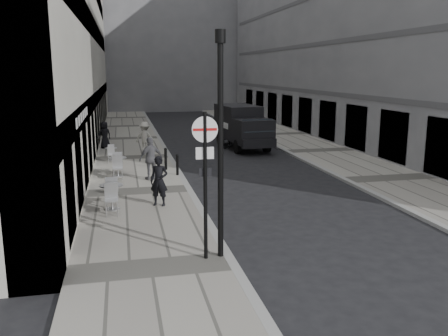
# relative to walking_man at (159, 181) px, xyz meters

# --- Properties ---
(ground) EXTENTS (120.00, 120.00, 0.00)m
(ground) POSITION_rel_walking_man_xyz_m (1.35, -8.09, -1.00)
(ground) COLOR black
(ground) RESTS_ON ground
(sidewalk) EXTENTS (4.00, 60.00, 0.12)m
(sidewalk) POSITION_rel_walking_man_xyz_m (-0.65, 9.91, -0.94)
(sidewalk) COLOR gray
(sidewalk) RESTS_ON ground
(far_sidewalk) EXTENTS (4.00, 60.00, 0.12)m
(far_sidewalk) POSITION_rel_walking_man_xyz_m (10.35, 9.91, -0.94)
(far_sidewalk) COLOR gray
(far_sidewalk) RESTS_ON ground
(building_left) EXTENTS (4.00, 45.00, 18.00)m
(building_left) POSITION_rel_walking_man_xyz_m (-4.65, 16.41, 8.00)
(building_left) COLOR beige
(building_left) RESTS_ON ground
(building_far) EXTENTS (24.00, 16.00, 22.00)m
(building_far) POSITION_rel_walking_man_xyz_m (2.85, 47.91, 10.00)
(building_far) COLOR gray
(building_far) RESTS_ON ground
(walking_man) EXTENTS (0.76, 0.65, 1.77)m
(walking_man) POSITION_rel_walking_man_xyz_m (0.00, 0.00, 0.00)
(walking_man) COLOR black
(walking_man) RESTS_ON sidewalk
(sign_post) EXTENTS (0.64, 0.10, 3.71)m
(sign_post) POSITION_rel_walking_man_xyz_m (0.75, -5.09, 1.49)
(sign_post) COLOR black
(sign_post) RESTS_ON sidewalk
(lamppost) EXTENTS (0.25, 0.25, 5.63)m
(lamppost) POSITION_rel_walking_man_xyz_m (1.15, -5.02, 2.25)
(lamppost) COLOR black
(lamppost) RESTS_ON sidewalk
(bollard_near) EXTENTS (0.12, 0.12, 0.89)m
(bollard_near) POSITION_rel_walking_man_xyz_m (1.20, 4.84, -0.44)
(bollard_near) COLOR black
(bollard_near) RESTS_ON sidewalk
(bollard_far) EXTENTS (0.13, 0.13, 0.98)m
(bollard_far) POSITION_rel_walking_man_xyz_m (0.80, 6.13, -0.39)
(bollard_far) COLOR black
(bollard_far) RESTS_ON sidewalk
(panel_van) EXTENTS (2.55, 5.77, 2.64)m
(panel_van) POSITION_rel_walking_man_xyz_m (6.14, 12.35, 0.48)
(panel_van) COLOR black
(panel_van) RESTS_ON ground
(cyclist) EXTENTS (1.92, 0.93, 1.98)m
(cyclist) POSITION_rel_walking_man_xyz_m (5.68, 12.25, -0.23)
(cyclist) COLOR black
(cyclist) RESTS_ON ground
(pedestrian_a) EXTENTS (1.19, 0.87, 1.87)m
(pedestrian_a) POSITION_rel_walking_man_xyz_m (-0.02, 4.15, 0.05)
(pedestrian_a) COLOR #5D5C62
(pedestrian_a) RESTS_ON sidewalk
(pedestrian_b) EXTENTS (1.32, 1.04, 1.79)m
(pedestrian_b) POSITION_rel_walking_man_xyz_m (0.10, 11.29, 0.01)
(pedestrian_b) COLOR #B6B3A8
(pedestrian_b) RESTS_ON sidewalk
(pedestrian_c) EXTENTS (0.95, 0.83, 1.64)m
(pedestrian_c) POSITION_rel_walking_man_xyz_m (-2.25, 13.42, -0.07)
(pedestrian_c) COLOR black
(pedestrian_c) RESTS_ON sidewalk
(cafe_table_near) EXTENTS (0.80, 1.80, 1.02)m
(cafe_table_near) POSITION_rel_walking_man_xyz_m (-1.63, -0.18, -0.36)
(cafe_table_near) COLOR #ACACAE
(cafe_table_near) RESTS_ON sidewalk
(cafe_table_mid) EXTENTS (0.63, 1.42, 0.81)m
(cafe_table_mid) POSITION_rel_walking_man_xyz_m (-1.80, 9.07, -0.48)
(cafe_table_mid) COLOR silver
(cafe_table_mid) RESTS_ON sidewalk
(cafe_table_far) EXTENTS (0.80, 1.80, 1.02)m
(cafe_table_far) POSITION_rel_walking_man_xyz_m (-1.45, 5.08, -0.37)
(cafe_table_far) COLOR #B8B8BA
(cafe_table_far) RESTS_ON sidewalk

